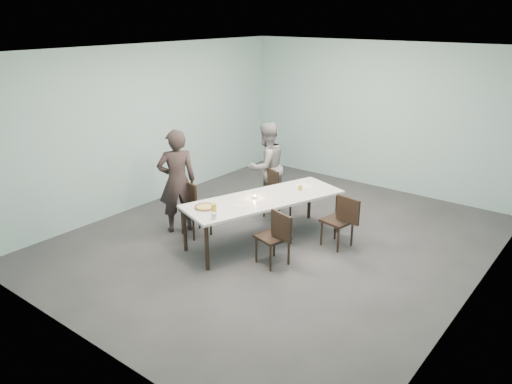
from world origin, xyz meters
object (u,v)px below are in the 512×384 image
Objects in this scene: table at (264,201)px; chair_near_right at (276,234)px; diner_near at (177,181)px; pizza at (205,207)px; amber_tumbler at (300,188)px; chair_near_left at (193,205)px; chair_far_left at (275,190)px; water_tumbler at (214,216)px; tealight at (255,197)px; diner_far at (266,167)px; chair_far_right at (342,218)px; side_plate at (237,206)px; beer_glass at (214,209)px.

chair_near_right is (0.64, -0.56, -0.19)m from table.
chair_near_right is at bearing 123.91° from diner_near.
amber_tumbler reaches higher than pizza.
chair_near_left is 1.56m from chair_far_left.
chair_near_right reaches higher than water_tumbler.
amber_tumbler is at bearing -3.69° from chair_far_left.
diner_far is at bearing 119.69° from tealight.
water_tumbler is at bearing -19.54° from chair_near_left.
table is at bearing -45.01° from chair_far_left.
table is 49.13× the size of tealight.
chair_far_left is at bearing -3.63° from chair_far_right.
tealight is (-0.11, -0.10, 0.08)m from table.
chair_near_left is 1.77m from chair_near_right.
chair_far_right is at bearing 42.83° from side_plate.
beer_glass is at bearing -100.45° from table.
chair_far_left is 1.98m from beer_glass.
chair_far_left is 4.83× the size of side_plate.
side_plate is at bearing 7.83° from chair_near_left.
chair_far_left is at bearing 101.74° from water_tumbler.
pizza is at bearing -112.08° from tealight.
chair_near_left is 1.80m from amber_tumbler.
table is at bearing 50.31° from diner_far.
chair_near_left and chair_far_left have the same top height.
chair_far_right is at bearing 56.02° from water_tumbler.
chair_far_right is at bearing 29.14° from tealight.
amber_tumbler reaches higher than tealight.
chair_far_right is at bearing 43.87° from pizza.
side_plate is at bearing 38.08° from diner_far.
chair_near_left is at bearing 35.30° from chair_far_right.
table is at bearing 79.44° from side_plate.
diner_far is 1.86m from side_plate.
chair_near_right is at bearing 39.36° from water_tumbler.
water_tumbler is at bearing -84.66° from side_plate.
diner_far reaches higher than chair_near_right.
beer_glass is (-0.82, -0.42, 0.32)m from chair_near_right.
chair_far_right is 1.40m from tealight.
chair_near_right is 0.94m from water_tumbler.
chair_near_left is 1.00× the size of chair_far_left.
amber_tumbler is (0.36, 0.76, 0.02)m from tealight.
chair_near_left is 0.85m from pizza.
chair_near_left reaches higher than side_plate.
chair_near_left is at bearing -140.46° from amber_tumbler.
chair_near_right reaches higher than table.
chair_near_right is at bearing -35.05° from chair_far_left.
chair_near_left is at bearing 151.90° from beer_glass.
tealight is at bearing -15.93° from chair_near_right.
pizza is 0.45m from water_tumbler.
amber_tumbler is (0.68, 1.56, 0.02)m from pizza.
side_plate is 3.21× the size of tealight.
beer_glass is at bearing -16.95° from pizza.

